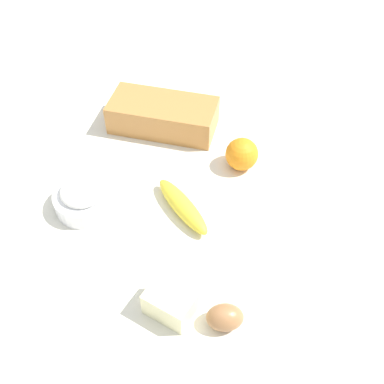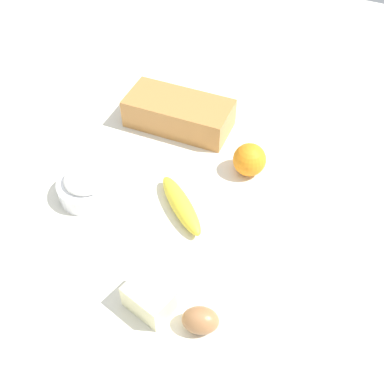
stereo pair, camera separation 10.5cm
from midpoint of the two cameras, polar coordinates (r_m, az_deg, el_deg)
ground_plane at (r=1.08m, az=-2.76°, el=-1.92°), size 2.40×2.40×0.02m
loaf_pan at (r=1.25m, az=-6.02°, el=9.34°), size 0.29×0.14×0.08m
flour_bowl at (r=1.09m, az=-15.85°, el=-0.71°), size 0.14×0.14×0.07m
banana at (r=1.05m, az=-4.04°, el=-1.89°), size 0.17×0.16×0.04m
orange_fruit at (r=1.13m, az=3.54°, el=4.55°), size 0.08×0.08×0.08m
butter_block at (r=0.90m, az=-6.15°, el=-13.67°), size 0.10×0.08×0.06m
egg_near_butter at (r=0.89m, az=0.59°, el=-15.42°), size 0.08×0.07×0.05m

